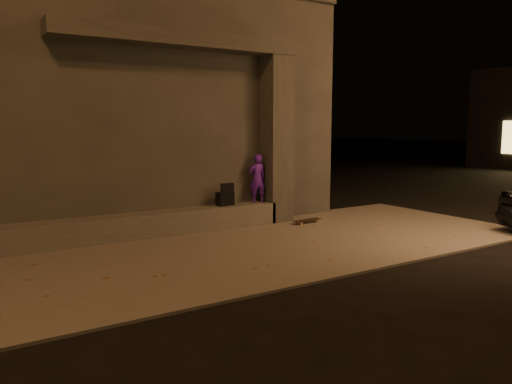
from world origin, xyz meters
TOP-DOWN VIEW (x-y plane):
  - ground at (0.00, 0.00)m, footprint 120.00×120.00m
  - sidewalk at (0.00, 2.00)m, footprint 11.00×4.40m
  - building at (-1.00, 6.49)m, footprint 9.00×5.10m
  - ledge at (-1.50, 3.75)m, footprint 6.00×0.55m
  - column at (1.70, 3.75)m, footprint 0.55×0.55m
  - canopy at (-0.50, 3.80)m, footprint 5.00×0.70m
  - skateboarder at (1.20, 3.75)m, footprint 0.42×0.31m
  - backpack at (0.40, 3.75)m, footprint 0.34×0.22m
  - skateboard at (2.07, 3.10)m, footprint 0.72×0.26m

SIDE VIEW (x-z plane):
  - ground at x=0.00m, z-range 0.00..0.00m
  - sidewalk at x=0.00m, z-range 0.00..0.04m
  - skateboard at x=2.07m, z-range 0.06..0.14m
  - ledge at x=-1.50m, z-range 0.04..0.49m
  - backpack at x=0.40m, z-range 0.41..0.90m
  - skateboarder at x=1.20m, z-range 0.49..1.54m
  - column at x=1.70m, z-range 0.04..3.64m
  - building at x=-1.00m, z-range -0.01..5.22m
  - canopy at x=-0.50m, z-range 3.64..3.92m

